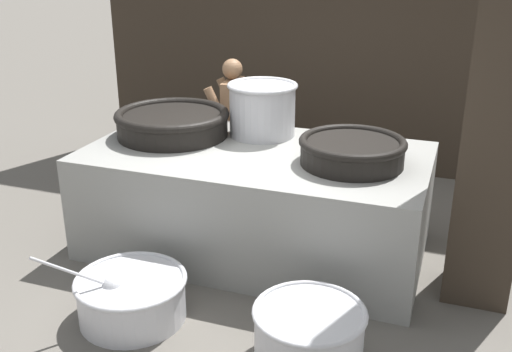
# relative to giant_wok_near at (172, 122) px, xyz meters

# --- Properties ---
(ground_plane) EXTENTS (60.00, 60.00, 0.00)m
(ground_plane) POSITION_rel_giant_wok_near_xyz_m (0.95, -0.16, -1.15)
(ground_plane) COLOR #666059
(hearth_platform) EXTENTS (3.18, 1.71, 1.00)m
(hearth_platform) POSITION_rel_giant_wok_near_xyz_m (0.95, -0.16, -0.64)
(hearth_platform) COLOR gray
(hearth_platform) RESTS_ON ground_plane
(giant_wok_near) EXTENTS (1.14, 1.14, 0.26)m
(giant_wok_near) POSITION_rel_giant_wok_near_xyz_m (0.00, 0.00, 0.00)
(giant_wok_near) COLOR black
(giant_wok_near) RESTS_ON hearth_platform
(giant_wok_far) EXTENTS (0.94, 0.94, 0.24)m
(giant_wok_far) POSITION_rel_giant_wok_near_xyz_m (1.86, -0.21, -0.01)
(giant_wok_far) COLOR black
(giant_wok_far) RESTS_ON hearth_platform
(stock_pot) EXTENTS (0.70, 0.70, 0.53)m
(stock_pot) POSITION_rel_giant_wok_near_xyz_m (0.84, 0.33, 0.13)
(stock_pot) COLOR #B7B7BC
(stock_pot) RESTS_ON hearth_platform
(cook) EXTENTS (0.41, 0.62, 1.63)m
(cook) POSITION_rel_giant_wok_near_xyz_m (0.26, 0.96, -0.26)
(cook) COLOR #8C6647
(cook) RESTS_ON ground_plane
(prep_bowl_vegetables) EXTENTS (0.95, 0.97, 0.73)m
(prep_bowl_vegetables) POSITION_rel_giant_wok_near_xyz_m (0.42, -1.63, -0.94)
(prep_bowl_vegetables) COLOR silver
(prep_bowl_vegetables) RESTS_ON ground_plane
(prep_bowl_meat) EXTENTS (0.82, 0.82, 0.43)m
(prep_bowl_meat) POSITION_rel_giant_wok_near_xyz_m (1.89, -1.67, -0.91)
(prep_bowl_meat) COLOR silver
(prep_bowl_meat) RESTS_ON ground_plane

